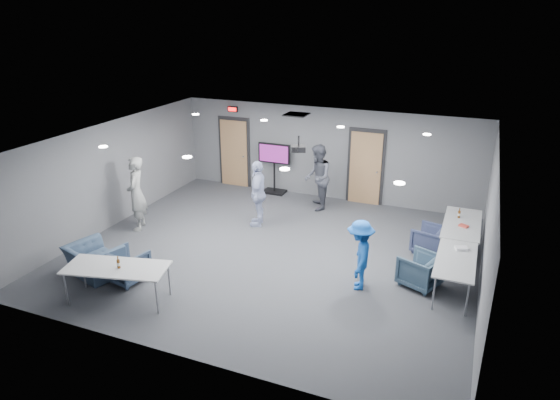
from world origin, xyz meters
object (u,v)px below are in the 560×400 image
at_px(chair_front_b, 94,261).
at_px(table_right_a, 462,225).
at_px(chair_front_a, 127,266).
at_px(person_a, 136,194).
at_px(table_right_b, 456,261).
at_px(tv_stand, 274,165).
at_px(bottle_front, 118,264).
at_px(projector, 298,148).
at_px(person_d, 360,255).
at_px(person_b, 318,178).
at_px(bottle_right, 459,214).
at_px(chair_right_b, 420,270).
at_px(person_c, 258,193).
at_px(table_front_left, 116,269).
at_px(chair_right_a, 429,240).

bearing_deg(chair_front_b, table_right_a, -133.23).
distance_m(chair_front_a, chair_front_b, 0.78).
distance_m(person_a, table_right_b, 7.74).
distance_m(table_right_b, tv_stand, 6.82).
bearing_deg(bottle_front, chair_front_a, 120.67).
relative_size(chair_front_a, projector, 1.90).
xyz_separation_m(table_right_b, bottle_front, (-5.89, -2.80, 0.14)).
distance_m(table_right_b, bottle_front, 6.53).
bearing_deg(person_d, person_b, -161.11).
relative_size(bottle_right, projector, 0.62).
relative_size(chair_right_b, chair_front_b, 0.72).
bearing_deg(table_right_b, chair_front_a, 108.38).
relative_size(person_b, tv_stand, 1.19).
relative_size(person_b, table_right_a, 0.95).
relative_size(person_c, table_front_left, 0.83).
distance_m(person_a, chair_right_b, 7.11).
bearing_deg(table_front_left, person_b, 57.40).
bearing_deg(person_b, chair_right_a, 42.72).
height_order(person_a, chair_right_b, person_a).
xyz_separation_m(chair_right_b, table_right_a, (0.65, 1.90, 0.35)).
bearing_deg(bottle_front, person_b, 71.89).
bearing_deg(person_b, chair_front_a, -45.18).
bearing_deg(person_b, person_d, 8.49).
xyz_separation_m(person_b, bottle_front, (-1.97, -6.02, -0.11)).
bearing_deg(chair_front_a, projector, -122.62).
distance_m(person_d, projector, 2.81).
bearing_deg(chair_right_a, chair_front_a, -41.33).
height_order(chair_right_a, table_right_a, table_right_a).
relative_size(chair_right_a, chair_right_b, 0.94).
distance_m(person_b, person_d, 4.34).
height_order(person_c, bottle_front, person_c).
height_order(chair_right_a, bottle_front, bottle_front).
bearing_deg(bottle_right, table_front_left, -139.70).
xyz_separation_m(person_b, person_c, (-1.06, -1.65, -0.06)).
relative_size(person_a, person_b, 1.03).
xyz_separation_m(person_c, chair_front_a, (-1.32, -3.66, -0.53)).
distance_m(person_a, tv_stand, 4.37).
bearing_deg(bottle_front, chair_right_a, 40.00).
relative_size(person_c, bottle_right, 7.21).
distance_m(person_b, bottle_front, 6.33).
distance_m(chair_right_a, bottle_front, 6.86).
distance_m(chair_right_a, table_right_a, 0.81).
relative_size(chair_front_b, bottle_front, 4.25).
relative_size(chair_right_a, table_right_b, 0.40).
bearing_deg(chair_right_a, person_a, -63.11).
distance_m(person_a, bottle_front, 3.51).
relative_size(chair_front_a, table_right_a, 0.38).
distance_m(person_a, chair_right_a, 7.25).
bearing_deg(person_d, table_right_b, 96.78).
bearing_deg(person_b, tv_stand, -135.66).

